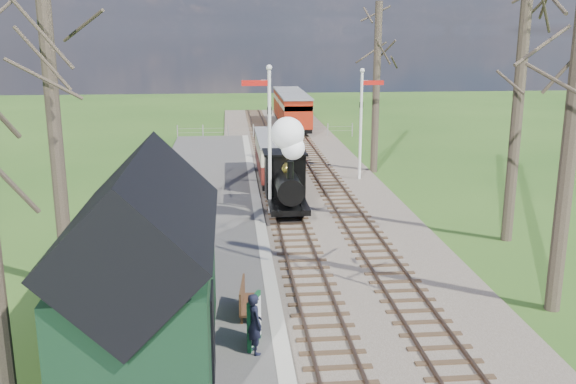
{
  "coord_description": "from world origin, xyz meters",
  "views": [
    {
      "loc": [
        -2.33,
        -9.73,
        7.53
      ],
      "look_at": [
        -0.17,
        13.65,
        1.6
      ],
      "focal_mm": 40.0,
      "sensor_mm": 36.0,
      "label": 1
    }
  ],
  "objects_px": {
    "station_shed": "(144,272)",
    "coach": "(276,156)",
    "red_carriage_a": "(295,113)",
    "semaphore_far": "(362,116)",
    "person": "(255,324)",
    "locomotive": "(287,171)",
    "sign_board": "(254,321)",
    "red_carriage_b": "(288,105)",
    "semaphore_near": "(268,130)",
    "bench": "(245,299)"
  },
  "relations": [
    {
      "from": "station_shed",
      "to": "coach",
      "type": "xyz_separation_m",
      "value": [
        4.3,
        17.92,
        -0.86
      ]
    },
    {
      "from": "station_shed",
      "to": "red_carriage_a",
      "type": "relative_size",
      "value": 1.18
    },
    {
      "from": "semaphore_far",
      "to": "person",
      "type": "xyz_separation_m",
      "value": [
        -6.21,
        -18.07,
        -2.41
      ]
    },
    {
      "from": "locomotive",
      "to": "red_carriage_a",
      "type": "relative_size",
      "value": 0.77
    },
    {
      "from": "sign_board",
      "to": "station_shed",
      "type": "bearing_deg",
      "value": -172.95
    },
    {
      "from": "red_carriage_a",
      "to": "red_carriage_b",
      "type": "xyz_separation_m",
      "value": [
        0.0,
        5.5,
        0.0
      ]
    },
    {
      "from": "semaphore_near",
      "to": "locomotive",
      "type": "relative_size",
      "value": 1.51
    },
    {
      "from": "semaphore_near",
      "to": "bench",
      "type": "height_order",
      "value": "semaphore_near"
    },
    {
      "from": "semaphore_near",
      "to": "coach",
      "type": "height_order",
      "value": "semaphore_near"
    },
    {
      "from": "bench",
      "to": "person",
      "type": "bearing_deg",
      "value": -85.83
    },
    {
      "from": "person",
      "to": "coach",
      "type": "bearing_deg",
      "value": -26.26
    },
    {
      "from": "semaphore_far",
      "to": "sign_board",
      "type": "bearing_deg",
      "value": -109.32
    },
    {
      "from": "sign_board",
      "to": "person",
      "type": "bearing_deg",
      "value": -91.5
    },
    {
      "from": "semaphore_far",
      "to": "person",
      "type": "bearing_deg",
      "value": -108.98
    },
    {
      "from": "red_carriage_b",
      "to": "semaphore_near",
      "type": "bearing_deg",
      "value": -97.02
    },
    {
      "from": "locomotive",
      "to": "red_carriage_a",
      "type": "bearing_deg",
      "value": 83.23
    },
    {
      "from": "coach",
      "to": "station_shed",
      "type": "bearing_deg",
      "value": -103.49
    },
    {
      "from": "semaphore_near",
      "to": "red_carriage_b",
      "type": "xyz_separation_m",
      "value": [
        3.37,
        27.35,
        -2.07
      ]
    },
    {
      "from": "bench",
      "to": "station_shed",
      "type": "bearing_deg",
      "value": -137.44
    },
    {
      "from": "red_carriage_a",
      "to": "sign_board",
      "type": "distance_m",
      "value": 33.84
    },
    {
      "from": "semaphore_far",
      "to": "red_carriage_b",
      "type": "height_order",
      "value": "semaphore_far"
    },
    {
      "from": "locomotive",
      "to": "bench",
      "type": "height_order",
      "value": "locomotive"
    },
    {
      "from": "station_shed",
      "to": "sign_board",
      "type": "xyz_separation_m",
      "value": [
        2.47,
        0.3,
        -1.45
      ]
    },
    {
      "from": "coach",
      "to": "red_carriage_b",
      "type": "bearing_deg",
      "value": 83.08
    },
    {
      "from": "coach",
      "to": "bench",
      "type": "bearing_deg",
      "value": -97.21
    },
    {
      "from": "semaphore_near",
      "to": "semaphore_far",
      "type": "relative_size",
      "value": 1.09
    },
    {
      "from": "red_carriage_b",
      "to": "semaphore_far",
      "type": "bearing_deg",
      "value": -85.25
    },
    {
      "from": "red_carriage_a",
      "to": "station_shed",
      "type": "bearing_deg",
      "value": -101.52
    },
    {
      "from": "red_carriage_a",
      "to": "sign_board",
      "type": "xyz_separation_m",
      "value": [
        -4.43,
        -33.54,
        -0.73
      ]
    },
    {
      "from": "locomotive",
      "to": "red_carriage_a",
      "type": "height_order",
      "value": "locomotive"
    },
    {
      "from": "semaphore_near",
      "to": "red_carriage_b",
      "type": "distance_m",
      "value": 27.63
    },
    {
      "from": "station_shed",
      "to": "red_carriage_b",
      "type": "bearing_deg",
      "value": 80.06
    },
    {
      "from": "coach",
      "to": "red_carriage_a",
      "type": "bearing_deg",
      "value": 80.73
    },
    {
      "from": "station_shed",
      "to": "locomotive",
      "type": "distance_m",
      "value": 12.61
    },
    {
      "from": "semaphore_far",
      "to": "person",
      "type": "distance_m",
      "value": 19.26
    },
    {
      "from": "coach",
      "to": "red_carriage_a",
      "type": "height_order",
      "value": "red_carriage_a"
    },
    {
      "from": "red_carriage_b",
      "to": "sign_board",
      "type": "bearing_deg",
      "value": -96.48
    },
    {
      "from": "bench",
      "to": "sign_board",
      "type": "bearing_deg",
      "value": -84.66
    },
    {
      "from": "station_shed",
      "to": "locomotive",
      "type": "xyz_separation_m",
      "value": [
        4.29,
        11.86,
        -0.35
      ]
    },
    {
      "from": "semaphore_far",
      "to": "station_shed",
      "type": "bearing_deg",
      "value": -115.72
    },
    {
      "from": "semaphore_near",
      "to": "person",
      "type": "xyz_separation_m",
      "value": [
        -1.07,
        -12.07,
        -2.68
      ]
    },
    {
      "from": "locomotive",
      "to": "person",
      "type": "xyz_separation_m",
      "value": [
        -1.83,
        -11.93,
        -0.98
      ]
    },
    {
      "from": "red_carriage_b",
      "to": "bench",
      "type": "xyz_separation_m",
      "value": [
        -4.6,
        -37.24,
        -0.96
      ]
    },
    {
      "from": "locomotive",
      "to": "person",
      "type": "relative_size",
      "value": 2.8
    },
    {
      "from": "semaphore_near",
      "to": "sign_board",
      "type": "bearing_deg",
      "value": -95.19
    },
    {
      "from": "coach",
      "to": "person",
      "type": "height_order",
      "value": "coach"
    },
    {
      "from": "sign_board",
      "to": "person",
      "type": "distance_m",
      "value": 0.39
    },
    {
      "from": "sign_board",
      "to": "bench",
      "type": "relative_size",
      "value": 0.83
    },
    {
      "from": "coach",
      "to": "person",
      "type": "relative_size",
      "value": 4.48
    },
    {
      "from": "semaphore_far",
      "to": "locomotive",
      "type": "bearing_deg",
      "value": -125.52
    }
  ]
}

